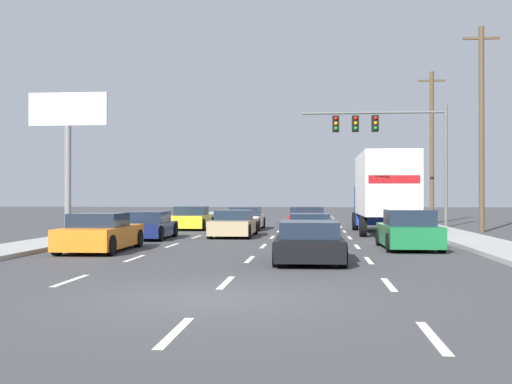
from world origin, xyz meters
TOP-DOWN VIEW (x-y plane):
  - ground_plane at (0.00, 25.00)m, footprint 140.00×140.00m
  - sidewalk_right at (8.08, 20.00)m, footprint 2.26×80.00m
  - sidewalk_left at (-8.08, 20.00)m, footprint 2.26×80.00m
  - lane_markings at (-0.00, 19.61)m, footprint 6.94×57.00m
  - car_yellow at (-4.89, 23.59)m, footprint 2.00×4.32m
  - car_navy at (-5.18, 15.54)m, footprint 1.88×4.08m
  - car_orange at (-5.24, 9.44)m, footprint 1.96×4.46m
  - car_white at (-1.90, 23.60)m, footprint 1.86×4.54m
  - car_tan at (-1.78, 17.52)m, footprint 1.86×4.50m
  - car_red at (1.48, 22.02)m, footprint 2.02×4.58m
  - car_gray at (1.67, 14.44)m, footprint 1.89×4.32m
  - car_black at (1.71, 6.70)m, footprint 1.99×4.41m
  - box_truck at (5.18, 19.85)m, footprint 2.59×8.53m
  - car_green at (5.10, 11.20)m, footprint 1.93×4.10m
  - traffic_signal_mast at (5.79, 27.50)m, footprint 8.59×0.69m
  - utility_pole_mid at (10.27, 21.98)m, footprint 1.80×0.28m
  - utility_pole_far at (9.69, 32.52)m, footprint 1.80×0.28m
  - roadside_billboard at (-11.93, 23.59)m, footprint 4.50×0.36m

SIDE VIEW (x-z plane):
  - ground_plane at x=0.00m, z-range 0.00..0.00m
  - lane_markings at x=0.00m, z-range 0.00..0.01m
  - sidewalk_right at x=8.08m, z-range 0.00..0.14m
  - sidewalk_left at x=-8.08m, z-range 0.00..0.14m
  - car_black at x=1.71m, z-range -0.03..1.10m
  - car_gray at x=1.67m, z-range -0.03..1.11m
  - car_navy at x=-5.18m, z-range -0.04..1.13m
  - car_tan at x=-1.78m, z-range -0.05..1.14m
  - car_yellow at x=-4.89m, z-range -0.06..1.20m
  - car_white at x=-1.90m, z-range -0.04..1.19m
  - car_orange at x=-5.24m, z-range -0.06..1.21m
  - car_red at x=1.48m, z-range -0.05..1.23m
  - car_green at x=5.10m, z-range -0.08..1.29m
  - box_truck at x=5.18m, z-range 0.27..4.09m
  - utility_pole_far at x=9.69m, z-range 0.14..10.30m
  - utility_pole_mid at x=10.27m, z-range 0.14..10.56m
  - roadside_billboard at x=-11.93m, z-range 1.71..9.35m
  - traffic_signal_mast at x=5.79m, z-range 1.97..9.29m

